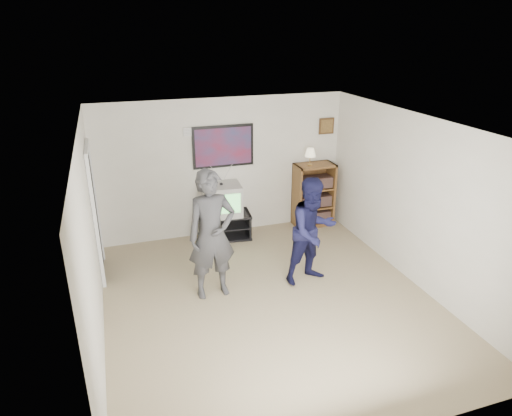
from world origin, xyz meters
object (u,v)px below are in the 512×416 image
person_tall (212,235)px  media_stand (224,226)px  bookshelf (313,195)px  person_short (313,231)px  crt_television (222,200)px

person_tall → media_stand: bearing=67.1°
bookshelf → media_stand: bearing=-178.4°
person_short → bookshelf: bearing=53.2°
crt_television → person_short: person_short is taller
bookshelf → person_tall: (-2.41, -1.82, 0.33)m
crt_television → person_tall: bearing=-104.0°
media_stand → person_tall: bearing=-103.4°
crt_television → bookshelf: bearing=5.9°
person_tall → person_short: size_ratio=1.14×
person_short → person_tall: bearing=165.2°
person_tall → person_short: 1.50m
person_tall → crt_television: bearing=68.1°
crt_television → person_tall: size_ratio=0.35×
media_stand → bookshelf: bookshelf is taller
crt_television → person_short: (0.91, -1.86, 0.07)m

